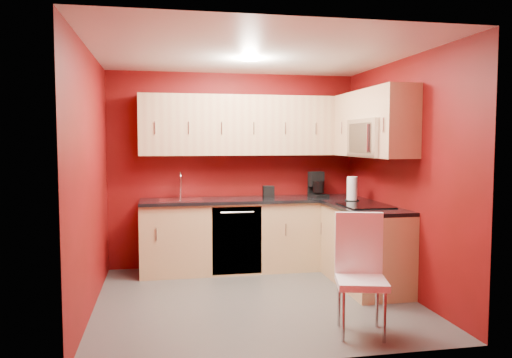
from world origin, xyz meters
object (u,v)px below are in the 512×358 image
object	(u,v)px
dining_chair	(361,275)
sink	(181,197)
microwave	(376,138)
coffee_maker	(318,184)
napkin_holder	(268,192)
paper_towel	(352,189)

from	to	relation	value
dining_chair	sink	bearing A→B (deg)	136.24
microwave	coffee_maker	xyz separation A→B (m)	(-0.33, 1.02, -0.59)
coffee_maker	microwave	bearing A→B (deg)	-85.01
coffee_maker	napkin_holder	xyz separation A→B (m)	(-0.66, 0.02, -0.09)
coffee_maker	napkin_holder	bearing A→B (deg)	165.56
sink	paper_towel	distance (m)	2.09
coffee_maker	dining_chair	distance (m)	2.40
napkin_holder	paper_towel	world-z (taller)	paper_towel
microwave	dining_chair	world-z (taller)	microwave
napkin_holder	dining_chair	world-z (taller)	napkin_holder
coffee_maker	napkin_holder	size ratio (longest dim) A/B	2.17
paper_towel	dining_chair	distance (m)	1.97
microwave	coffee_maker	world-z (taller)	microwave
coffee_maker	paper_towel	world-z (taller)	coffee_maker
paper_towel	dining_chair	size ratio (longest dim) A/B	0.29
sink	dining_chair	size ratio (longest dim) A/B	0.51
coffee_maker	dining_chair	xyz separation A→B (m)	(-0.37, -2.30, -0.56)
sink	dining_chair	xyz separation A→B (m)	(1.40, -2.28, -0.44)
microwave	sink	distance (m)	2.43
sink	coffee_maker	world-z (taller)	sink
microwave	sink	bearing A→B (deg)	154.40
sink	napkin_holder	distance (m)	1.11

